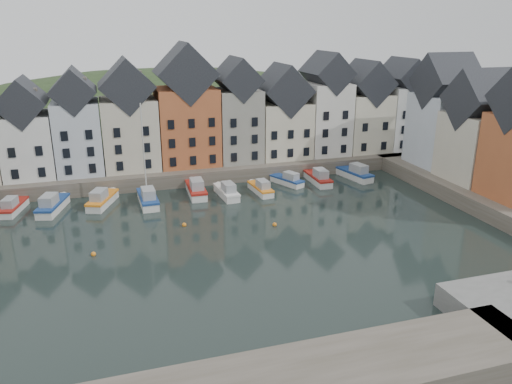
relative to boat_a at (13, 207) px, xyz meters
name	(u,v)px	position (x,y,z in m)	size (l,w,h in m)	color
ground	(236,250)	(23.49, -18.72, -0.67)	(260.00, 260.00, 0.00)	black
far_quay	(186,166)	(23.49, 11.28, 0.33)	(90.00, 16.00, 2.00)	#4E483C
right_quay	(507,197)	(60.49, -15.72, 0.33)	(14.00, 54.00, 2.00)	#4E483C
hillside	(170,219)	(23.51, 37.28, -18.63)	(153.60, 70.40, 64.00)	#233319
far_terrace	(208,117)	(26.70, 9.28, 8.21)	(72.37, 8.16, 17.78)	beige
right_terrace	(482,129)	(59.49, -10.65, 8.25)	(8.30, 24.25, 16.36)	silver
mooring_buoys	(188,234)	(19.49, -13.39, -0.52)	(20.50, 5.50, 0.50)	orange
boat_a	(13,207)	(0.00, 0.00, 0.00)	(3.07, 6.11, 2.25)	silver
boat_b	(52,205)	(4.64, -1.17, 0.11)	(3.86, 7.12, 2.61)	silver
boat_c	(102,200)	(10.56, -0.79, 0.09)	(4.35, 6.90, 2.54)	silver
boat_d	(148,198)	(16.24, -2.15, 0.19)	(2.33, 6.94, 13.15)	silver
boat_e	(196,189)	(22.87, -0.26, 0.13)	(2.46, 7.08, 2.69)	silver
boat_f	(227,192)	(26.67, -2.26, 0.04)	(2.37, 6.32, 2.38)	silver
boat_g	(261,189)	(31.54, -2.08, -0.01)	(2.25, 5.87, 2.20)	silver
boat_h	(288,180)	(36.41, 0.46, -0.03)	(3.84, 5.82, 2.15)	silver
boat_i	(318,178)	(40.91, -0.27, 0.09)	(2.21, 6.65, 2.54)	silver
boat_j	(355,174)	(47.09, 0.25, 0.11)	(3.47, 7.13, 2.63)	silver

